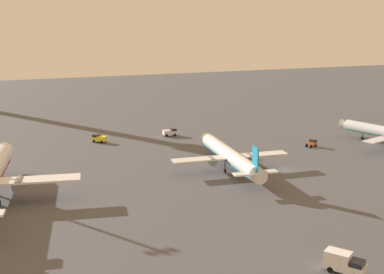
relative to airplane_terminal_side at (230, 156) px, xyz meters
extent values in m
plane|color=#4C4C51|center=(12.48, -4.10, -3.52)|extent=(416.00, 416.00, 0.00)
cone|color=white|center=(-49.87, 18.68, 1.08)|extent=(4.44, 3.33, 4.05)
cylinder|color=slate|center=(-47.62, -4.67, 0.07)|extent=(3.11, 4.39, 2.47)
cone|color=silver|center=(47.74, 20.58, 0.04)|extent=(3.60, 2.90, 3.13)
cylinder|color=#333338|center=(49.67, 14.21, -1.50)|extent=(0.24, 0.24, 3.08)
cylinder|color=black|center=(49.67, 14.21, -3.04)|extent=(0.61, 1.01, 0.95)
cylinder|color=silver|center=(0.04, 0.46, 0.08)|extent=(5.76, 31.76, 3.33)
cone|color=silver|center=(1.33, 17.26, 0.08)|extent=(3.32, 2.34, 3.17)
cone|color=silver|center=(-1.27, -16.52, 0.08)|extent=(3.18, 2.68, 3.00)
cube|color=silver|center=(-0.03, -0.42, -0.09)|extent=(28.27, 5.66, 0.31)
cube|color=silver|center=(-1.15, -14.85, 0.26)|extent=(9.79, 2.84, 0.31)
cube|color=#1984B2|center=(-1.13, -14.59, 2.93)|extent=(0.48, 2.82, 5.70)
cylinder|color=slate|center=(-4.84, -0.04, -0.71)|extent=(2.17, 3.30, 1.93)
cylinder|color=slate|center=(4.78, -0.79, -0.71)|extent=(2.17, 3.30, 1.93)
cube|color=#1984B2|center=(0.04, 0.46, -0.84)|extent=(5.23, 29.21, 0.32)
cylinder|color=#333338|center=(0.81, 10.54, -1.48)|extent=(0.25, 0.25, 3.12)
cylinder|color=black|center=(0.81, 10.54, -3.03)|extent=(0.42, 0.99, 0.97)
cylinder|color=#333338|center=(-2.06, -1.58, -1.48)|extent=(0.25, 0.25, 3.12)
cylinder|color=black|center=(-2.06, -1.58, -3.03)|extent=(0.42, 0.99, 0.97)
cylinder|color=#333338|center=(1.79, -1.88, -1.48)|extent=(0.25, 0.25, 3.12)
cylinder|color=black|center=(1.79, -1.88, -3.03)|extent=(0.42, 0.99, 0.97)
cube|color=white|center=(-5.29, -52.73, -2.47)|extent=(3.54, 3.63, 1.20)
cube|color=#1E232D|center=(-5.29, -52.73, -1.52)|extent=(3.20, 3.25, 0.70)
cube|color=white|center=(-6.71, -50.71, -1.77)|extent=(3.95, 4.27, 2.60)
cylinder|color=black|center=(-4.21, -52.44, -3.07)|extent=(0.76, 0.91, 0.90)
cylinder|color=black|center=(-6.23, -49.56, -3.07)|extent=(0.76, 0.91, 0.90)
cylinder|color=black|center=(-7.95, -50.77, -3.07)|extent=(0.76, 0.91, 0.90)
cube|color=yellow|center=(-24.20, 39.53, -2.52)|extent=(2.90, 2.90, 1.10)
cube|color=#1E232D|center=(-24.20, 39.53, -1.62)|extent=(2.61, 2.61, 0.70)
cube|color=yellow|center=(-22.82, 38.23, -2.37)|extent=(3.06, 3.04, 1.40)
cylinder|color=black|center=(-24.99, 39.12, -3.07)|extent=(0.86, 0.84, 0.90)
cylinder|color=black|center=(-23.82, 40.35, -3.07)|extent=(0.86, 0.84, 0.90)
cylinder|color=black|center=(-23.04, 37.27, -3.07)|extent=(0.86, 0.84, 0.90)
cylinder|color=black|center=(-21.87, 38.50, -3.07)|extent=(0.86, 0.84, 0.90)
cube|color=white|center=(-0.84, 39.26, -2.52)|extent=(2.12, 2.02, 1.10)
cube|color=#1E232D|center=(-0.84, 39.26, -1.62)|extent=(1.86, 1.86, 0.70)
cube|color=white|center=(-2.73, 39.28, -2.37)|extent=(2.42, 1.94, 1.40)
cylinder|color=black|center=(-0.54, 40.11, -3.07)|extent=(0.90, 0.31, 0.90)
cylinder|color=black|center=(-0.55, 38.41, -3.07)|extent=(0.90, 0.31, 0.90)
cylinder|color=black|center=(-3.22, 40.13, -3.07)|extent=(0.90, 0.31, 0.90)
cylinder|color=black|center=(-3.24, 38.43, -3.07)|extent=(0.90, 0.31, 0.90)
cube|color=#D85919|center=(31.35, 12.52, -2.62)|extent=(2.13, 2.25, 0.90)
cube|color=#1E232D|center=(31.35, 12.52, -1.82)|extent=(1.90, 2.04, 0.70)
cylinder|color=black|center=(31.30, 13.30, -3.07)|extent=(0.95, 0.60, 0.90)
cylinder|color=black|center=(31.83, 11.90, -3.07)|extent=(0.95, 0.60, 0.90)
cylinder|color=black|center=(29.38, 12.58, -3.07)|extent=(0.95, 0.60, 0.90)
cylinder|color=black|center=(29.91, 11.18, -3.07)|extent=(0.95, 0.60, 0.90)
camera|label=1|loc=(-50.53, -106.88, 32.24)|focal=48.57mm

